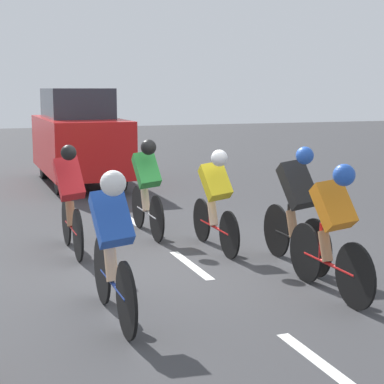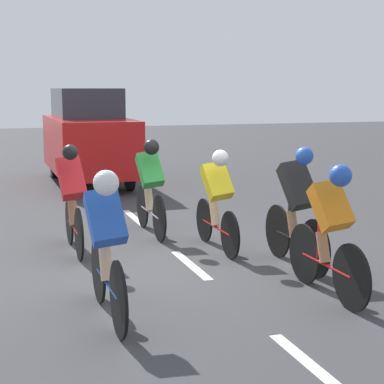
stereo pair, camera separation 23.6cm
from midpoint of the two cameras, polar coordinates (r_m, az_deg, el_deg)
The scene contains 11 objects.
ground_plane at distance 8.46m, azimuth 0.30°, elevation -6.18°, with size 60.00×60.00×0.00m, color #38383A.
lane_stripe_near at distance 5.53m, azimuth 11.88°, elevation -14.91°, with size 0.12×1.40×0.01m, color white.
lane_stripe_mid at distance 8.28m, azimuth 0.71°, elevation -6.49°, with size 0.12×1.40×0.01m, color white.
lane_stripe_far at distance 11.28m, azimuth -4.56°, elevation -2.28°, with size 0.12×1.40×0.01m, color white.
cyclist_blue at distance 6.17m, azimuth -6.53°, elevation -4.40°, with size 0.37×1.76×1.52m.
cyclist_green at distance 9.79m, azimuth -3.04°, elevation 0.66°, with size 0.38×1.74×1.50m.
cyclist_black at distance 8.08m, azimuth 10.15°, elevation -1.19°, with size 0.39×1.72×1.56m.
cyclist_red at distance 8.84m, azimuth -9.85°, elevation -0.44°, with size 0.38×1.65×1.52m.
cyclist_orange at distance 7.00m, azimuth 13.09°, elevation -3.11°, with size 0.38×1.70×1.49m.
cyclist_yellow at distance 8.83m, azimuth 3.01°, elevation -0.45°, with size 0.39×1.68×1.44m.
support_car at distance 15.33m, azimuth -8.78°, elevation 4.87°, with size 1.70×4.22×2.24m.
Camera 2 is at (2.47, 7.77, 2.24)m, focal length 60.00 mm.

